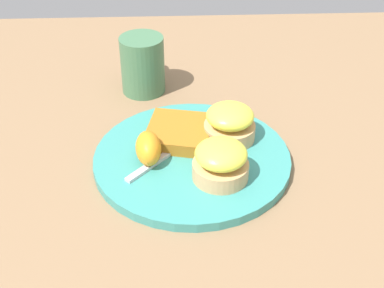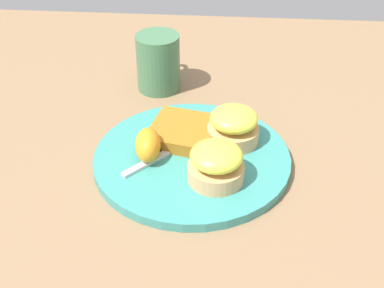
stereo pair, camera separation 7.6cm
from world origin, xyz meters
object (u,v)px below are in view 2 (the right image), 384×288
at_px(sandwich_benedict_left, 216,164).
at_px(orange_wedge, 148,145).
at_px(sandwich_benedict_right, 233,126).
at_px(hashbrown_patty, 183,132).
at_px(fork, 196,137).
at_px(cup, 158,62).

relative_size(sandwich_benedict_left, orange_wedge, 1.28).
relative_size(sandwich_benedict_left, sandwich_benedict_right, 1.00).
xyz_separation_m(sandwich_benedict_right, hashbrown_patty, (0.00, 0.07, -0.02)).
distance_m(sandwich_benedict_left, fork, 0.10).
bearing_deg(sandwich_benedict_left, hashbrown_patty, 29.27).
height_order(hashbrown_patty, cup, cup).
height_order(sandwich_benedict_left, fork, sandwich_benedict_left).
bearing_deg(sandwich_benedict_right, fork, 87.89).
bearing_deg(sandwich_benedict_right, cup, 37.36).
height_order(sandwich_benedict_right, orange_wedge, sandwich_benedict_right).
bearing_deg(sandwich_benedict_left, cup, 22.80).
bearing_deg(orange_wedge, sandwich_benedict_left, -112.69).
xyz_separation_m(sandwich_benedict_right, orange_wedge, (-0.05, 0.12, -0.00)).
height_order(sandwich_benedict_left, sandwich_benedict_right, same).
relative_size(fork, cup, 1.74).
bearing_deg(orange_wedge, sandwich_benedict_right, -66.89).
bearing_deg(fork, sandwich_benedict_right, -92.11).
bearing_deg(sandwich_benedict_right, sandwich_benedict_left, 166.89).
distance_m(sandwich_benedict_left, cup, 0.29).
height_order(hashbrown_patty, fork, hashbrown_patty).
relative_size(sandwich_benedict_right, fork, 0.41).
xyz_separation_m(sandwich_benedict_right, fork, (0.00, 0.05, -0.02)).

